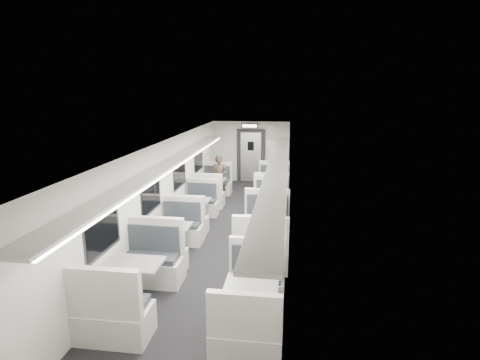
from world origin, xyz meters
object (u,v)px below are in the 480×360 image
(booth_right_b, at_px, (269,208))
(booth_right_d, at_px, (251,303))
(booth_right_a, at_px, (273,189))
(booth_left_c, at_px, (172,240))
(booth_left_b, at_px, (195,211))
(booth_right_c, at_px, (264,235))
(booth_left_a, at_px, (212,189))
(passenger, at_px, (219,178))
(vestibule_door, at_px, (251,156))
(exit_sign, at_px, (250,126))
(booth_left_d, at_px, (135,284))

(booth_right_b, relative_size, booth_right_d, 1.01)
(booth_right_a, bearing_deg, booth_left_c, -113.53)
(booth_left_b, xyz_separation_m, booth_right_c, (2.00, -1.64, 0.05))
(booth_left_a, bearing_deg, booth_right_a, 5.08)
(passenger, height_order, vestibule_door, vestibule_door)
(booth_right_d, bearing_deg, booth_left_b, 114.66)
(booth_left_b, relative_size, booth_left_c, 0.95)
(booth_right_c, xyz_separation_m, exit_sign, (-1.00, 6.18, 1.88))
(booth_right_a, distance_m, passenger, 1.81)
(booth_right_a, height_order, booth_right_b, booth_right_a)
(booth_right_c, relative_size, booth_right_d, 1.13)
(booth_left_b, distance_m, booth_right_d, 4.79)
(booth_left_d, relative_size, booth_right_b, 1.13)
(booth_left_a, relative_size, booth_left_b, 1.05)
(booth_left_a, relative_size, booth_left_d, 0.90)
(exit_sign, bearing_deg, booth_left_b, -102.44)
(booth_left_b, relative_size, vestibule_door, 0.94)
(booth_left_d, height_order, passenger, passenger)
(booth_left_b, relative_size, booth_left_d, 0.86)
(booth_left_a, xyz_separation_m, booth_left_b, (0.00, -2.31, -0.02))
(booth_right_c, xyz_separation_m, booth_right_d, (0.00, -2.71, -0.05))
(booth_left_a, height_order, booth_right_b, booth_left_a)
(vestibule_door, bearing_deg, exit_sign, -90.00)
(booth_left_c, xyz_separation_m, booth_right_d, (2.00, -2.25, -0.01))
(booth_left_b, relative_size, booth_right_c, 0.87)
(booth_right_a, bearing_deg, booth_right_d, -90.00)
(booth_left_a, distance_m, booth_right_a, 2.01)
(booth_left_a, distance_m, booth_right_d, 6.96)
(booth_right_a, distance_m, booth_right_d, 6.84)
(exit_sign, bearing_deg, booth_left_d, -96.60)
(booth_left_a, bearing_deg, booth_right_b, -41.96)
(booth_right_c, relative_size, passenger, 1.51)
(booth_right_c, height_order, passenger, passenger)
(booth_left_d, height_order, booth_right_b, booth_left_d)
(booth_left_a, bearing_deg, booth_left_b, -90.00)
(booth_left_c, bearing_deg, booth_right_c, 13.07)
(booth_right_c, xyz_separation_m, passenger, (-1.78, 4.04, 0.35))
(booth_left_c, height_order, booth_right_c, booth_right_c)
(booth_right_b, height_order, vestibule_door, vestibule_door)
(passenger, relative_size, exit_sign, 2.42)
(booth_left_c, height_order, passenger, passenger)
(booth_left_a, height_order, booth_right_a, booth_right_a)
(booth_right_a, height_order, booth_right_c, booth_right_c)
(booth_right_a, relative_size, vestibule_door, 1.03)
(passenger, bearing_deg, booth_right_c, -73.12)
(booth_left_d, height_order, booth_right_d, booth_left_d)
(booth_left_b, bearing_deg, vestibule_door, 78.74)
(booth_right_a, relative_size, exit_sign, 3.48)
(booth_right_d, relative_size, vestibule_door, 0.95)
(booth_left_b, relative_size, passenger, 1.31)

